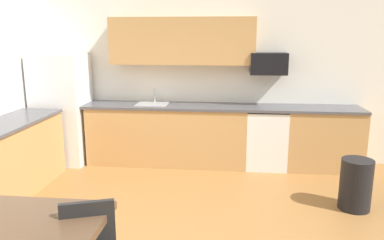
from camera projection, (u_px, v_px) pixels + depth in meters
The scene contains 14 objects.
ground_plane at pixel (181, 240), 3.75m from camera, with size 12.00×12.00×0.00m, color #9E6B38.
wall_back at pixel (203, 76), 6.02m from camera, with size 5.80×0.10×2.70m, color white.
cabinet_run_back at pixel (167, 135), 5.93m from camera, with size 2.45×0.60×0.90m, color tan.
cabinet_run_back_right at pixel (323, 140), 5.69m from camera, with size 1.10×0.60×0.90m, color tan.
cabinet_run_left at pixel (5, 163), 4.66m from camera, with size 0.60×2.00×0.90m, color tan.
countertop_back at pixel (201, 107), 5.78m from camera, with size 4.80×0.64×0.04m, color #4C4C51.
countertop_left at pixel (1, 126), 4.56m from camera, with size 0.64×2.00×0.04m, color #4C4C51.
upper_cabinets_back at pixel (182, 41), 5.72m from camera, with size 2.20×0.34×0.70m, color tan.
refrigerator at pixel (62, 109), 5.94m from camera, with size 0.76×0.70×1.71m, color white.
oven_range at pixel (266, 138), 5.78m from camera, with size 0.60×0.60×0.91m.
microwave at pixel (268, 64), 5.63m from camera, with size 0.54×0.36×0.32m, color black.
sink_basin at pixel (152, 108), 5.86m from camera, with size 0.48×0.40×0.14m, color #A5A8AD.
sink_faucet at pixel (154, 96), 6.00m from camera, with size 0.02×0.02×0.24m, color #B2B5BA.
trash_bin at pixel (356, 184), 4.37m from camera, with size 0.36×0.36×0.60m, color black.
Camera 1 is at (0.46, -3.37, 1.99)m, focal length 35.37 mm.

